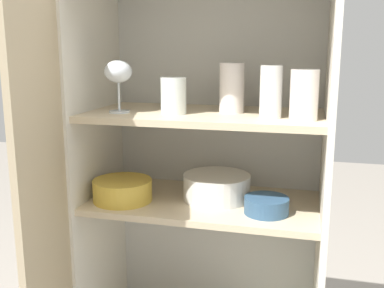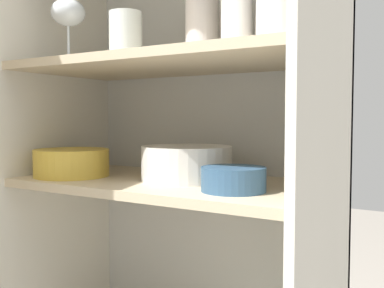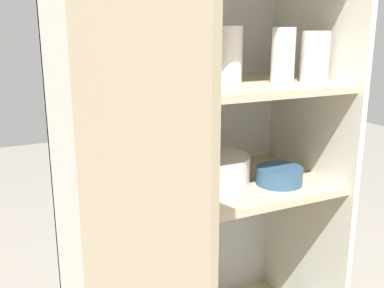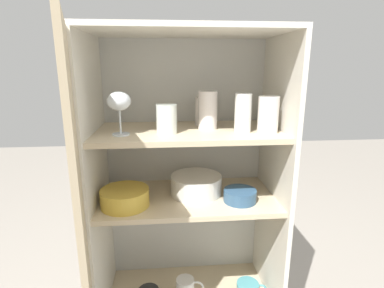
# 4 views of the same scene
# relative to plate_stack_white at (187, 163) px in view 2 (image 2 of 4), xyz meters

# --- Properties ---
(cupboard_back_panel) EXTENTS (0.75, 0.02, 1.41)m
(cupboard_back_panel) POSITION_rel_plate_stack_white_xyz_m (-0.04, 0.18, -0.10)
(cupboard_back_panel) COLOR silver
(cupboard_back_panel) RESTS_ON ground_plane
(cupboard_side_left) EXTENTS (0.02, 0.41, 1.41)m
(cupboard_side_left) POSITION_rel_plate_stack_white_xyz_m (-0.40, -0.02, -0.10)
(cupboard_side_left) COLOR silver
(cupboard_side_left) RESTS_ON ground_plane
(cupboard_side_right) EXTENTS (0.02, 0.41, 1.41)m
(cupboard_side_right) POSITION_rel_plate_stack_white_xyz_m (0.33, -0.02, -0.10)
(cupboard_side_right) COLOR silver
(cupboard_side_right) RESTS_ON ground_plane
(shelf_board_middle) EXTENTS (0.71, 0.37, 0.02)m
(shelf_board_middle) POSITION_rel_plate_stack_white_xyz_m (-0.04, -0.02, -0.05)
(shelf_board_middle) COLOR beige
(shelf_board_upper) EXTENTS (0.71, 0.37, 0.02)m
(shelf_board_upper) POSITION_rel_plate_stack_white_xyz_m (-0.04, -0.02, 0.23)
(shelf_board_upper) COLOR beige
(tumbler_glass_0) EXTENTS (0.08, 0.08, 0.15)m
(tumbler_glass_0) POSITION_rel_plate_stack_white_xyz_m (0.04, -0.00, 0.32)
(tumbler_glass_0) COLOR silver
(tumbler_glass_0) RESTS_ON shelf_board_upper
(tumbler_glass_1) EXTENTS (0.07, 0.07, 0.12)m
(tumbler_glass_1) POSITION_rel_plate_stack_white_xyz_m (0.04, 0.07, 0.30)
(tumbler_glass_1) COLOR silver
(tumbler_glass_1) RESTS_ON shelf_board_upper
(tumbler_glass_2) EXTENTS (0.06, 0.06, 0.15)m
(tumbler_glass_2) POSITION_rel_plate_stack_white_xyz_m (0.17, -0.08, 0.32)
(tumbler_glass_2) COLOR white
(tumbler_glass_2) RESTS_ON shelf_board_upper
(tumbler_glass_3) EXTENTS (0.08, 0.08, 0.11)m
(tumbler_glass_3) POSITION_rel_plate_stack_white_xyz_m (-0.12, -0.08, 0.30)
(tumbler_glass_3) COLOR white
(tumbler_glass_3) RESTS_ON shelf_board_upper
(tumbler_glass_4) EXTENTS (0.08, 0.08, 0.14)m
(tumbler_glass_4) POSITION_rel_plate_stack_white_xyz_m (0.26, -0.10, 0.31)
(tumbler_glass_4) COLOR silver
(tumbler_glass_4) RESTS_ON shelf_board_upper
(wine_glass_0) EXTENTS (0.08, 0.08, 0.16)m
(wine_glass_0) POSITION_rel_plate_stack_white_xyz_m (-0.29, -0.09, 0.36)
(wine_glass_0) COLOR white
(wine_glass_0) RESTS_ON shelf_board_upper
(plate_stack_white) EXTENTS (0.21, 0.21, 0.08)m
(plate_stack_white) POSITION_rel_plate_stack_white_xyz_m (0.00, 0.00, 0.00)
(plate_stack_white) COLOR white
(plate_stack_white) RESTS_ON shelf_board_middle
(mixing_bowl_large) EXTENTS (0.19, 0.19, 0.07)m
(mixing_bowl_large) POSITION_rel_plate_stack_white_xyz_m (-0.29, -0.09, -0.00)
(mixing_bowl_large) COLOR gold
(mixing_bowl_large) RESTS_ON shelf_board_middle
(serving_bowl_small) EXTENTS (0.13, 0.13, 0.05)m
(serving_bowl_small) POSITION_rel_plate_stack_white_xyz_m (0.17, -0.09, -0.01)
(serving_bowl_small) COLOR #33567A
(serving_bowl_small) RESTS_ON shelf_board_middle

